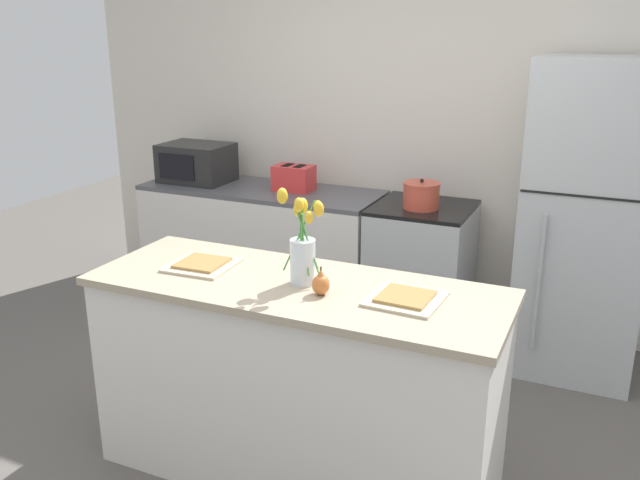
{
  "coord_description": "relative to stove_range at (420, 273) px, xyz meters",
  "views": [
    {
      "loc": [
        1.19,
        -2.39,
        1.99
      ],
      "look_at": [
        0.0,
        0.25,
        1.05
      ],
      "focal_mm": 38.0,
      "sensor_mm": 36.0,
      "label": 1
    }
  ],
  "objects": [
    {
      "name": "ground_plane",
      "position": [
        -0.1,
        -1.6,
        -0.45
      ],
      "size": [
        10.0,
        10.0,
        0.0
      ],
      "primitive_type": "plane",
      "color": "#59544F"
    },
    {
      "name": "back_wall",
      "position": [
        -0.1,
        0.4,
        0.9
      ],
      "size": [
        5.2,
        0.08,
        2.7
      ],
      "color": "silver",
      "rests_on": "ground_plane"
    },
    {
      "name": "kitchen_island",
      "position": [
        -0.1,
        -1.6,
        0.02
      ],
      "size": [
        1.8,
        0.66,
        0.93
      ],
      "color": "silver",
      "rests_on": "ground_plane"
    },
    {
      "name": "back_counter",
      "position": [
        -1.16,
        0.0,
        0.0
      ],
      "size": [
        1.68,
        0.6,
        0.89
      ],
      "color": "silver",
      "rests_on": "ground_plane"
    },
    {
      "name": "stove_range",
      "position": [
        0.0,
        0.0,
        0.0
      ],
      "size": [
        0.6,
        0.61,
        0.89
      ],
      "color": "#B2B5B7",
      "rests_on": "ground_plane"
    },
    {
      "name": "refrigerator",
      "position": [
        0.95,
        0.0,
        0.46
      ],
      "size": [
        0.68,
        0.67,
        1.81
      ],
      "color": "#B7BABC",
      "rests_on": "ground_plane"
    },
    {
      "name": "flower_vase",
      "position": [
        -0.07,
        -1.59,
        0.64
      ],
      "size": [
        0.19,
        0.13,
        0.42
      ],
      "color": "silver",
      "rests_on": "kitchen_island"
    },
    {
      "name": "pear_figurine",
      "position": [
        0.05,
        -1.67,
        0.53
      ],
      "size": [
        0.07,
        0.07,
        0.12
      ],
      "color": "#C66B33",
      "rests_on": "kitchen_island"
    },
    {
      "name": "plate_setting_left",
      "position": [
        -0.58,
        -1.58,
        0.5
      ],
      "size": [
        0.29,
        0.29,
        0.02
      ],
      "color": "beige",
      "rests_on": "kitchen_island"
    },
    {
      "name": "plate_setting_right",
      "position": [
        0.38,
        -1.58,
        0.5
      ],
      "size": [
        0.29,
        0.29,
        0.02
      ],
      "color": "beige",
      "rests_on": "kitchen_island"
    },
    {
      "name": "toaster",
      "position": [
        -0.92,
        0.04,
        0.53
      ],
      "size": [
        0.28,
        0.18,
        0.17
      ],
      "color": "red",
      "rests_on": "back_counter"
    },
    {
      "name": "cooking_pot",
      "position": [
        -0.0,
        -0.06,
        0.53
      ],
      "size": [
        0.23,
        0.23,
        0.19
      ],
      "color": "#CC4C38",
      "rests_on": "stove_range"
    },
    {
      "name": "microwave",
      "position": [
        -1.68,
        -0.0,
        0.58
      ],
      "size": [
        0.48,
        0.37,
        0.27
      ],
      "color": "black",
      "rests_on": "back_counter"
    }
  ]
}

